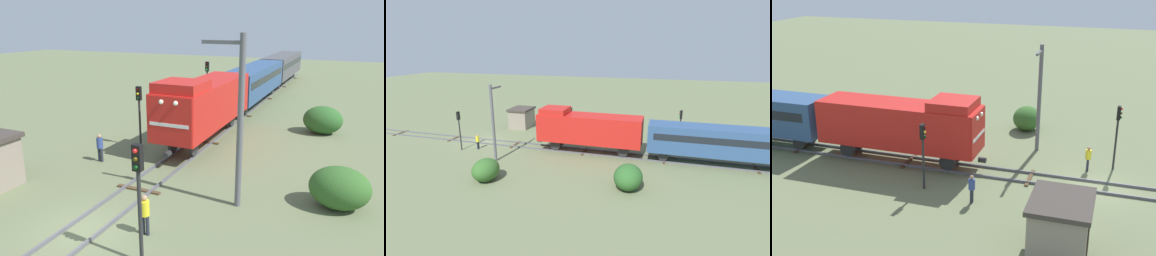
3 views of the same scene
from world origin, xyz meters
TOP-DOWN VIEW (x-y plane):
  - ground_plane at (0.00, 0.00)m, footprint 151.50×151.50m
  - railway_track at (0.00, 0.00)m, footprint 2.40×101.00m
  - locomotive at (0.00, 12.97)m, footprint 2.90×11.60m
  - passenger_car_leading at (0.00, 26.30)m, footprint 2.84×14.00m
  - traffic_signal_near at (3.20, -0.73)m, footprint 0.32×0.34m
  - traffic_signal_mid at (-3.40, 10.00)m, footprint 0.32×0.34m
  - traffic_signal_far at (-3.60, 22.47)m, footprint 0.32×0.34m
  - worker_near_track at (2.40, 0.87)m, footprint 0.38×0.38m
  - worker_by_signal at (-4.20, 6.74)m, footprint 0.38×0.38m
  - catenary_mast at (4.94, 4.68)m, footprint 1.94×0.28m
  - relay_hut at (-7.50, 1.36)m, footprint 3.50×2.90m
  - bush_mid at (7.39, 18.27)m, footprint 2.85×2.33m
  - bush_far at (9.21, 6.31)m, footprint 2.67×2.18m

SIDE VIEW (x-z plane):
  - ground_plane at x=0.00m, z-range 0.00..0.00m
  - railway_track at x=0.00m, z-range -0.01..0.15m
  - bush_far at x=9.21m, z-range 0.00..1.94m
  - worker_near_track at x=2.40m, z-range 0.15..1.85m
  - worker_by_signal at x=-4.20m, z-range 0.15..1.85m
  - bush_mid at x=7.39m, z-range 0.00..2.07m
  - relay_hut at x=-7.50m, z-range 0.02..2.76m
  - passenger_car_leading at x=0.00m, z-range 0.69..4.35m
  - locomotive at x=0.00m, z-range 0.47..5.07m
  - traffic_signal_mid at x=-3.40m, z-range 0.81..4.91m
  - traffic_signal_near at x=3.20m, z-range 0.84..5.20m
  - traffic_signal_far at x=-3.60m, z-range 0.86..5.36m
  - catenary_mast at x=4.94m, z-range 0.24..7.95m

